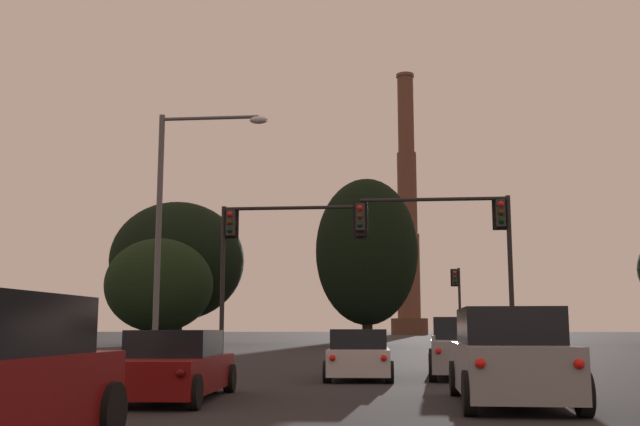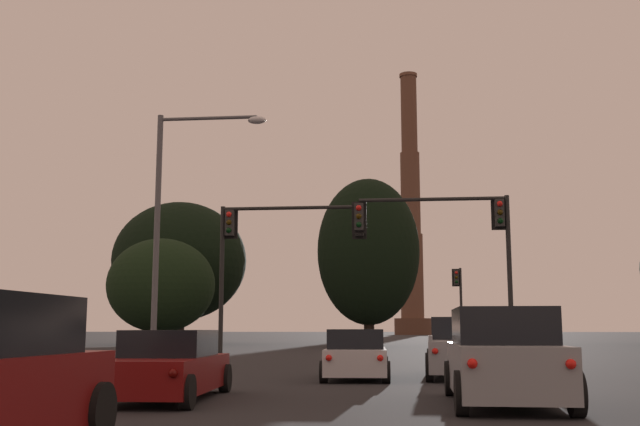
{
  "view_description": "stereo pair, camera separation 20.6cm",
  "coord_description": "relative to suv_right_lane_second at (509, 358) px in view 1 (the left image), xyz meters",
  "views": [
    {
      "loc": [
        1.17,
        -1.68,
        1.47
      ],
      "look_at": [
        -2.4,
        35.0,
        7.15
      ],
      "focal_mm": 42.0,
      "sensor_mm": 36.0,
      "label": 1
    },
    {
      "loc": [
        1.38,
        -1.66,
        1.47
      ],
      "look_at": [
        -2.4,
        35.0,
        7.15
      ],
      "focal_mm": 42.0,
      "sensor_mm": 36.0,
      "label": 2
    }
  ],
  "objects": [
    {
      "name": "smokestack",
      "position": [
        1.29,
        153.43,
        22.58
      ],
      "size": [
        8.14,
        8.14,
        60.02
      ],
      "color": "#523427",
      "rests_on": "ground_plane"
    },
    {
      "name": "street_lamp",
      "position": [
        -9.61,
        9.71,
        4.59
      ],
      "size": [
        3.86,
        0.36,
        8.87
      ],
      "color": "#56565B",
      "rests_on": "ground_plane"
    },
    {
      "name": "treeline_left_mid",
      "position": [
        -22.77,
        54.67,
        6.91
      ],
      "size": [
        12.83,
        11.54,
        13.5
      ],
      "color": "black",
      "rests_on": "ground_plane"
    },
    {
      "name": "traffic_light_overhead_left",
      "position": [
        -7.07,
        14.17,
        3.96
      ],
      "size": [
        5.98,
        0.5,
        6.32
      ],
      "color": "black",
      "rests_on": "ground_plane"
    },
    {
      "name": "treeline_far_right",
      "position": [
        -4.34,
        46.22,
        6.82
      ],
      "size": [
        8.39,
        7.55,
        13.76
      ],
      "color": "black",
      "rests_on": "ground_plane"
    },
    {
      "name": "pickup_truck_right_lane_front",
      "position": [
        -0.08,
        8.57,
        -0.09
      ],
      "size": [
        2.43,
        5.59,
        1.82
      ],
      "rotation": [
        0.0,
        0.0,
        -0.05
      ],
      "color": "gray",
      "rests_on": "ground_plane"
    },
    {
      "name": "treeline_far_left",
      "position": [
        -22.57,
        48.66,
        4.28
      ],
      "size": [
        9.45,
        8.5,
        9.27
      ],
      "color": "black",
      "rests_on": "ground_plane"
    },
    {
      "name": "traffic_light_far_right",
      "position": [
        2.3,
        38.64,
        2.84
      ],
      "size": [
        0.78,
        0.5,
        5.69
      ],
      "color": "black",
      "rests_on": "ground_plane"
    },
    {
      "name": "sedan_left_lane_second",
      "position": [
        -6.82,
        0.41,
        -0.23
      ],
      "size": [
        2.18,
        4.77,
        1.43
      ],
      "rotation": [
        0.0,
        0.0,
        0.05
      ],
      "color": "maroon",
      "rests_on": "ground_plane"
    },
    {
      "name": "suv_right_lane_second",
      "position": [
        0.0,
        0.0,
        0.0
      ],
      "size": [
        2.18,
        4.94,
        1.86
      ],
      "rotation": [
        0.0,
        0.0,
        -0.02
      ],
      "color": "gray",
      "rests_on": "ground_plane"
    },
    {
      "name": "traffic_light_overhead_right",
      "position": [
        0.22,
        13.37,
        4.04
      ],
      "size": [
        6.09,
        0.5,
        6.44
      ],
      "color": "black",
      "rests_on": "ground_plane"
    },
    {
      "name": "hatchback_center_lane_front",
      "position": [
        -3.25,
        6.98,
        -0.23
      ],
      "size": [
        2.02,
        4.15,
        1.44
      ],
      "rotation": [
        0.0,
        0.0,
        0.03
      ],
      "color": "silver",
      "rests_on": "ground_plane"
    }
  ]
}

